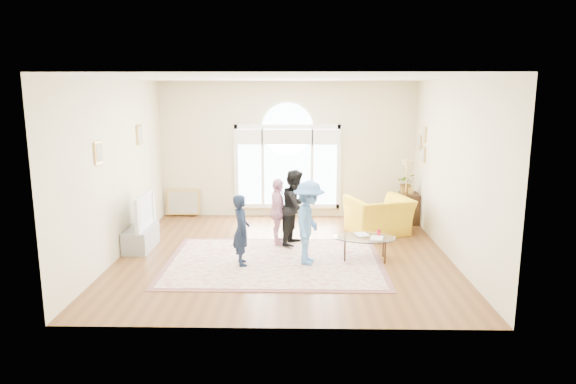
{
  "coord_description": "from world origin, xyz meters",
  "views": [
    {
      "loc": [
        0.25,
        -9.09,
        3.0
      ],
      "look_at": [
        0.07,
        0.3,
        1.12
      ],
      "focal_mm": 32.0,
      "sensor_mm": 36.0,
      "label": 1
    }
  ],
  "objects_px": {
    "area_rug": "(275,262)",
    "armchair": "(379,216)",
    "coffee_table": "(365,238)",
    "television": "(140,211)",
    "tv_console": "(141,238)"
  },
  "relations": [
    {
      "from": "television",
      "to": "coffee_table",
      "type": "xyz_separation_m",
      "value": [
        4.19,
        -0.56,
        -0.35
      ]
    },
    {
      "from": "area_rug",
      "to": "coffee_table",
      "type": "height_order",
      "value": "coffee_table"
    },
    {
      "from": "television",
      "to": "armchair",
      "type": "distance_m",
      "value": 4.85
    },
    {
      "from": "tv_console",
      "to": "television",
      "type": "xyz_separation_m",
      "value": [
        0.01,
        -0.0,
        0.54
      ]
    },
    {
      "from": "armchair",
      "to": "television",
      "type": "bearing_deg",
      "value": -5.52
    },
    {
      "from": "area_rug",
      "to": "television",
      "type": "height_order",
      "value": "television"
    },
    {
      "from": "area_rug",
      "to": "armchair",
      "type": "height_order",
      "value": "armchair"
    },
    {
      "from": "television",
      "to": "armchair",
      "type": "xyz_separation_m",
      "value": [
        4.71,
        1.13,
        -0.36
      ]
    },
    {
      "from": "area_rug",
      "to": "television",
      "type": "bearing_deg",
      "value": 164.06
    },
    {
      "from": "area_rug",
      "to": "tv_console",
      "type": "bearing_deg",
      "value": 164.1
    },
    {
      "from": "area_rug",
      "to": "armchair",
      "type": "bearing_deg",
      "value": 41.43
    },
    {
      "from": "coffee_table",
      "to": "television",
      "type": "bearing_deg",
      "value": 177.25
    },
    {
      "from": "area_rug",
      "to": "coffee_table",
      "type": "bearing_deg",
      "value": 6.39
    },
    {
      "from": "tv_console",
      "to": "area_rug",
      "type": "bearing_deg",
      "value": -15.9
    },
    {
      "from": "area_rug",
      "to": "television",
      "type": "distance_m",
      "value": 2.79
    }
  ]
}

